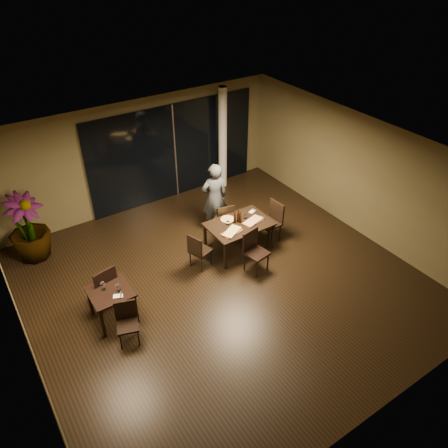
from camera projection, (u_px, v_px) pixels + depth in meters
ground at (223, 282)px, 9.70m from camera, size 8.00×8.00×0.00m
wall_back at (139, 154)px, 11.63m from camera, size 8.00×0.10×3.00m
wall_front at (382, 367)px, 6.07m from camera, size 8.00×0.10×3.00m
wall_left at (12, 307)px, 7.01m from camera, size 0.10×8.00×3.00m
wall_right at (361, 175)px, 10.68m from camera, size 0.10×8.00×3.00m
ceiling at (222, 159)px, 7.98m from camera, size 8.00×8.00×0.04m
window_panel at (174, 152)px, 12.10m from camera, size 5.00×0.06×2.70m
column at (223, 139)px, 12.44m from camera, size 0.24×0.24×3.00m
main_table at (239, 226)px, 10.32m from camera, size 1.50×1.00×0.75m
side_table at (111, 296)px, 8.47m from camera, size 0.80×0.80×0.75m
chair_main_far at (224, 219)px, 10.84m from camera, size 0.52×0.52×0.94m
chair_main_near at (254, 249)px, 9.80m from camera, size 0.53×0.53×0.99m
chair_main_left at (198, 250)px, 9.84m from camera, size 0.53×0.53×0.91m
chair_main_right at (272, 219)px, 10.72m from camera, size 0.51×0.51×1.04m
chair_side_far at (104, 285)px, 8.76m from camera, size 0.57×0.57×1.05m
chair_side_near at (127, 320)px, 8.14m from camera, size 0.50×0.50×0.86m
diner at (214, 198)px, 10.90m from camera, size 0.70×0.54×1.85m
potted_plant at (28, 228)px, 9.99m from camera, size 1.26×1.26×1.66m
pizza_board_left at (232, 232)px, 9.97m from camera, size 0.55×0.34×0.01m
pizza_board_right at (253, 222)px, 10.32m from camera, size 0.55×0.34×0.01m
oblong_pizza_left at (232, 232)px, 9.96m from camera, size 0.52×0.41×0.02m
oblong_pizza_right at (253, 221)px, 10.31m from camera, size 0.53×0.35×0.02m
round_pizza at (228, 219)px, 10.40m from camera, size 0.33×0.33×0.01m
bottle_a at (235, 217)px, 10.22m from camera, size 0.06×0.06×0.29m
bottle_b at (240, 217)px, 10.23m from camera, size 0.07×0.07×0.30m
bottle_c at (238, 216)px, 10.24m from camera, size 0.07×0.07×0.33m
tumbler_left at (228, 223)px, 10.21m from camera, size 0.08×0.08×0.09m
tumbler_right at (245, 216)px, 10.43m from camera, size 0.08×0.08×0.09m
napkin_near at (260, 218)px, 10.43m from camera, size 0.20×0.13×0.01m
napkin_far at (252, 211)px, 10.69m from camera, size 0.20×0.15×0.01m
wine_glass_a at (103, 286)px, 8.37m from camera, size 0.09×0.09×0.20m
wine_glass_b at (118, 287)px, 8.35m from camera, size 0.08×0.08×0.17m
side_napkin at (118, 296)px, 8.26m from camera, size 0.21×0.17×0.01m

